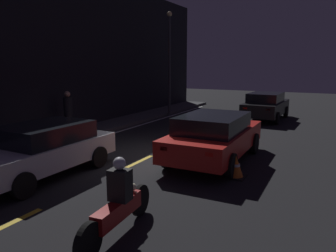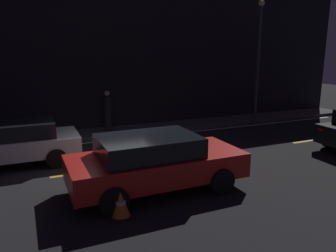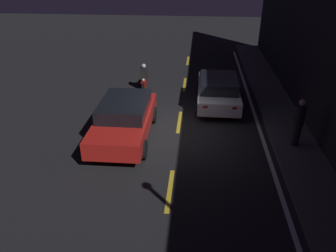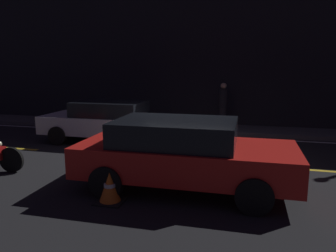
{
  "view_description": "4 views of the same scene",
  "coord_description": "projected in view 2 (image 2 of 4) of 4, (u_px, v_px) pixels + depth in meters",
  "views": [
    {
      "loc": [
        -8.85,
        -5.22,
        2.92
      ],
      "look_at": [
        0.91,
        -0.13,
        0.84
      ],
      "focal_mm": 35.0,
      "sensor_mm": 36.0,
      "label": 1
    },
    {
      "loc": [
        -2.39,
        -9.35,
        3.5
      ],
      "look_at": [
        1.58,
        -0.19,
        1.22
      ],
      "focal_mm": 35.0,
      "sensor_mm": 36.0,
      "label": 2
    },
    {
      "loc": [
        11.17,
        0.66,
        6.15
      ],
      "look_at": [
        1.0,
        -0.29,
        0.83
      ],
      "focal_mm": 35.0,
      "sensor_mm": 36.0,
      "label": 3
    },
    {
      "loc": [
        1.77,
        -8.37,
        2.55
      ],
      "look_at": [
        -0.31,
        -0.29,
        0.99
      ],
      "focal_mm": 35.0,
      "sensor_mm": 36.0,
      "label": 4
    }
  ],
  "objects": [
    {
      "name": "traffic_cone_near",
      "position": [
        121.0,
        205.0,
        7.03
      ],
      "size": [
        0.52,
        0.52,
        0.58
      ],
      "color": "black",
      "rests_on": "ground"
    },
    {
      "name": "building_front",
      "position": [
        84.0,
        52.0,
        13.98
      ],
      "size": [
        28.0,
        0.3,
        6.95
      ],
      "color": "black",
      "rests_on": "ground"
    },
    {
      "name": "ground_plane",
      "position": [
        118.0,
        168.0,
        10.07
      ],
      "size": [
        56.0,
        56.0,
        0.0
      ],
      "primitive_type": "plane",
      "color": "black"
    },
    {
      "name": "raised_curb",
      "position": [
        92.0,
        134.0,
        13.88
      ],
      "size": [
        28.0,
        1.61,
        0.15
      ],
      "color": "#424244",
      "rests_on": "ground"
    },
    {
      "name": "sedan_white",
      "position": [
        12.0,
        142.0,
        10.22
      ],
      "size": [
        4.12,
        1.96,
        1.36
      ],
      "rotation": [
        0.0,
        0.0,
        3.14
      ],
      "color": "silver",
      "rests_on": "ground"
    },
    {
      "name": "lane_solid_kerb",
      "position": [
        97.0,
        142.0,
        12.96
      ],
      "size": [
        25.2,
        0.14,
        0.01
      ],
      "color": "silver",
      "rests_on": "ground"
    },
    {
      "name": "street_lamp",
      "position": [
        258.0,
        57.0,
        15.33
      ],
      "size": [
        0.28,
        0.28,
        5.76
      ],
      "color": "#333338",
      "rests_on": "ground"
    },
    {
      "name": "pedestrian",
      "position": [
        108.0,
        111.0,
        13.89
      ],
      "size": [
        0.34,
        0.34,
        1.74
      ],
      "color": "black",
      "rests_on": "raised_curb"
    },
    {
      "name": "lane_dash_e",
      "position": [
        312.0,
        140.0,
        13.17
      ],
      "size": [
        2.0,
        0.14,
        0.01
      ],
      "color": "gold",
      "rests_on": "ground"
    },
    {
      "name": "taxi_red",
      "position": [
        155.0,
        161.0,
        8.3
      ],
      "size": [
        4.45,
        2.06,
        1.45
      ],
      "rotation": [
        0.0,
        0.0,
        0.01
      ],
      "color": "red",
      "rests_on": "ground"
    },
    {
      "name": "lane_dash_d",
      "position": [
        216.0,
        154.0,
        11.42
      ],
      "size": [
        2.0,
        0.14,
        0.01
      ],
      "color": "gold",
      "rests_on": "ground"
    },
    {
      "name": "lane_dash_c",
      "position": [
        85.0,
        172.0,
        9.68
      ],
      "size": [
        2.0,
        0.14,
        0.01
      ],
      "color": "gold",
      "rests_on": "ground"
    }
  ]
}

